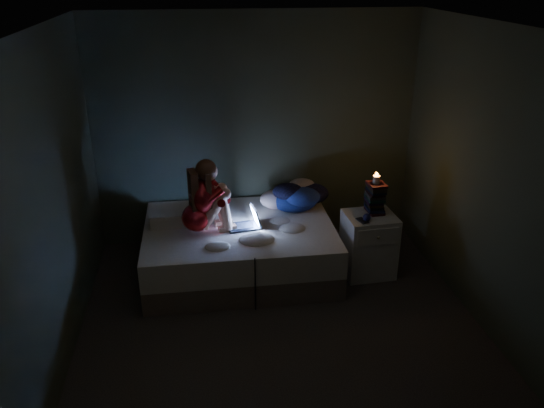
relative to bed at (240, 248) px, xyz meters
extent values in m
cube|color=black|center=(0.28, -1.10, -0.28)|extent=(3.60, 3.80, 0.02)
cube|color=silver|center=(0.28, -1.10, 2.34)|extent=(3.60, 3.80, 0.02)
cube|color=#3B4335|center=(0.28, 0.81, 1.03)|extent=(3.60, 0.02, 2.60)
cube|color=#3B4335|center=(0.28, -3.01, 1.03)|extent=(3.60, 0.02, 2.60)
cube|color=#3B4335|center=(-1.53, -1.10, 1.03)|extent=(0.02, 3.80, 2.60)
cube|color=#3B4335|center=(2.09, -1.10, 1.03)|extent=(0.02, 3.80, 2.60)
cube|color=silver|center=(-0.65, 0.17, 0.34)|extent=(0.49, 0.35, 0.14)
cube|color=silver|center=(1.33, -0.24, 0.07)|extent=(0.53, 0.47, 0.67)
cylinder|color=beige|center=(1.39, -0.15, 0.77)|extent=(0.07, 0.07, 0.08)
cube|color=black|center=(1.20, -0.35, 0.41)|extent=(0.10, 0.15, 0.01)
sphere|color=#1D1F51|center=(1.24, -0.35, 0.44)|extent=(0.08, 0.08, 0.08)
camera|label=1|loc=(-0.36, -5.02, 2.74)|focal=35.65mm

